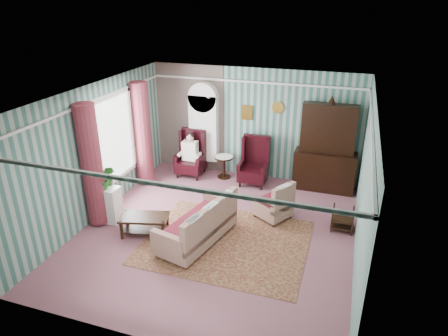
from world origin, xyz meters
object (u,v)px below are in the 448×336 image
(dresser_hutch, at_px, (327,145))
(round_side_table, at_px, (224,167))
(wingback_right, at_px, (254,162))
(coffee_table, at_px, (145,225))
(seated_woman, at_px, (190,155))
(sofa, at_px, (196,219))
(wingback_left, at_px, (190,154))
(floral_armchair, at_px, (274,197))
(plant_stand, at_px, (108,204))
(nest_table, at_px, (343,218))
(bookcase, at_px, (204,133))

(dresser_hutch, height_order, round_side_table, dresser_hutch)
(wingback_right, distance_m, coffee_table, 3.39)
(seated_woman, relative_size, sofa, 0.63)
(wingback_right, bearing_deg, wingback_left, 180.00)
(sofa, bearing_deg, coffee_table, 108.93)
(wingback_left, distance_m, seated_woman, 0.04)
(wingback_right, height_order, floral_armchair, wingback_right)
(sofa, bearing_deg, plant_stand, 99.58)
(wingback_left, height_order, round_side_table, wingback_left)
(wingback_left, relative_size, nest_table, 2.31)
(plant_stand, bearing_deg, coffee_table, -13.57)
(wingback_right, bearing_deg, sofa, -98.47)
(wingback_right, relative_size, plant_stand, 1.56)
(dresser_hutch, distance_m, floral_armchair, 2.11)
(seated_woman, bearing_deg, plant_stand, -106.22)
(dresser_hutch, height_order, plant_stand, dresser_hutch)
(bookcase, distance_m, wingback_left, 0.68)
(bookcase, relative_size, dresser_hutch, 0.95)
(bookcase, xyz_separation_m, wingback_left, (-0.25, -0.39, -0.50))
(bookcase, height_order, dresser_hutch, dresser_hutch)
(wingback_left, height_order, wingback_right, same)
(plant_stand, distance_m, sofa, 2.13)
(sofa, bearing_deg, dresser_hutch, -21.34)
(floral_armchair, distance_m, coffee_table, 2.81)
(round_side_table, relative_size, floral_armchair, 0.57)
(plant_stand, relative_size, floral_armchair, 0.77)
(bookcase, bearing_deg, dresser_hutch, -2.11)
(wingback_left, distance_m, round_side_table, 0.97)
(dresser_hutch, height_order, sofa, dresser_hutch)
(coffee_table, bearing_deg, wingback_left, 94.19)
(bookcase, height_order, floral_armchair, bookcase)
(coffee_table, bearing_deg, bookcase, 89.48)
(plant_stand, bearing_deg, wingback_right, 47.16)
(nest_table, bearing_deg, bookcase, 153.08)
(round_side_table, bearing_deg, seated_woman, -170.54)
(dresser_hutch, height_order, nest_table, dresser_hutch)
(dresser_hutch, relative_size, round_side_table, 3.93)
(wingback_right, xyz_separation_m, nest_table, (2.32, -1.55, -0.35))
(bookcase, height_order, coffee_table, bookcase)
(nest_table, bearing_deg, dresser_hutch, 107.39)
(dresser_hutch, xyz_separation_m, plant_stand, (-4.30, -3.02, -0.78))
(bookcase, relative_size, coffee_table, 2.30)
(seated_woman, bearing_deg, nest_table, -20.85)
(plant_stand, bearing_deg, bookcase, 71.51)
(dresser_hutch, xyz_separation_m, seated_woman, (-3.50, -0.27, -0.59))
(dresser_hutch, xyz_separation_m, coffee_table, (-3.28, -3.27, -0.97))
(wingback_right, xyz_separation_m, round_side_table, (-0.85, 0.15, -0.33))
(seated_woman, xyz_separation_m, plant_stand, (-0.80, -2.75, -0.19))
(plant_stand, distance_m, coffee_table, 1.07)
(wingback_left, bearing_deg, floral_armchair, -30.39)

